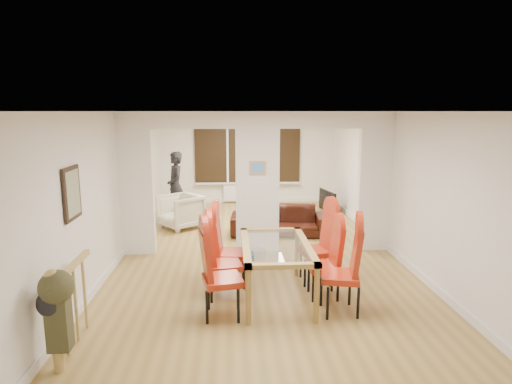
{
  "coord_description": "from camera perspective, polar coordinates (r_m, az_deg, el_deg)",
  "views": [
    {
      "loc": [
        -0.49,
        -7.75,
        2.6
      ],
      "look_at": [
        0.01,
        0.6,
        1.03
      ],
      "focal_mm": 30.0,
      "sensor_mm": 36.0,
      "label": 1
    }
  ],
  "objects": [
    {
      "name": "floor",
      "position": [
        8.19,
        0.18,
        -7.85
      ],
      "size": [
        5.0,
        9.0,
        0.01
      ],
      "primitive_type": "cube",
      "color": "olive",
      "rests_on": "ground"
    },
    {
      "name": "room_walls",
      "position": [
        7.88,
        0.19,
        1.16
      ],
      "size": [
        5.0,
        9.0,
        2.6
      ],
      "primitive_type": null,
      "color": "silver",
      "rests_on": "floor"
    },
    {
      "name": "divider_wall",
      "position": [
        7.88,
        0.19,
        1.16
      ],
      "size": [
        5.0,
        0.18,
        2.6
      ],
      "primitive_type": "cube",
      "color": "white",
      "rests_on": "floor"
    },
    {
      "name": "bay_window_blinds",
      "position": [
        12.25,
        -1.13,
        5.49
      ],
      "size": [
        3.0,
        0.08,
        1.8
      ],
      "primitive_type": "cube",
      "color": "black",
      "rests_on": "room_walls"
    },
    {
      "name": "radiator",
      "position": [
        12.38,
        -1.11,
        -0.06
      ],
      "size": [
        1.4,
        0.08,
        0.5
      ],
      "primitive_type": "cube",
      "color": "white",
      "rests_on": "floor"
    },
    {
      "name": "pendant_light",
      "position": [
        11.09,
        0.66,
        8.32
      ],
      "size": [
        0.36,
        0.36,
        0.36
      ],
      "primitive_type": "sphere",
      "color": "orange",
      "rests_on": "room_walls"
    },
    {
      "name": "stair_newel",
      "position": [
        5.29,
        -23.16,
        -13.02
      ],
      "size": [
        0.4,
        1.2,
        1.1
      ],
      "primitive_type": null,
      "color": "#A98E4D",
      "rests_on": "floor"
    },
    {
      "name": "wall_poster",
      "position": [
        5.79,
        -23.35,
        -0.15
      ],
      "size": [
        0.04,
        0.52,
        0.67
      ],
      "primitive_type": "cube",
      "color": "gray",
      "rests_on": "room_walls"
    },
    {
      "name": "pillar_photo",
      "position": [
        7.73,
        0.24,
        3.23
      ],
      "size": [
        0.3,
        0.03,
        0.25
      ],
      "primitive_type": "cube",
      "color": "#4C8CD8",
      "rests_on": "divider_wall"
    },
    {
      "name": "dining_table",
      "position": [
        6.14,
        2.65,
        -10.41
      ],
      "size": [
        0.95,
        1.68,
        0.79
      ],
      "primitive_type": null,
      "color": "olive",
      "rests_on": "floor"
    },
    {
      "name": "dining_chair_la",
      "position": [
        5.53,
        -4.48,
        -10.72
      ],
      "size": [
        0.56,
        0.56,
        1.17
      ],
      "primitive_type": null,
      "rotation": [
        0.0,
        0.0,
        0.21
      ],
      "color": "#9D2410",
      "rests_on": "floor"
    },
    {
      "name": "dining_chair_lb",
      "position": [
        6.09,
        -4.2,
        -8.91
      ],
      "size": [
        0.52,
        0.52,
        1.13
      ],
      "primitive_type": null,
      "rotation": [
        0.0,
        0.0,
        0.17
      ],
      "color": "#9D2410",
      "rests_on": "floor"
    },
    {
      "name": "dining_chair_lc",
      "position": [
        6.51,
        -3.37,
        -7.49
      ],
      "size": [
        0.5,
        0.5,
        1.15
      ],
      "primitive_type": null,
      "rotation": [
        0.0,
        0.0,
        -0.09
      ],
      "color": "#9D2410",
      "rests_on": "floor"
    },
    {
      "name": "dining_chair_ra",
      "position": [
        5.72,
        11.15,
        -10.09
      ],
      "size": [
        0.56,
        0.56,
        1.18
      ],
      "primitive_type": null,
      "rotation": [
        0.0,
        0.0,
        -0.21
      ],
      "color": "#9D2410",
      "rests_on": "floor"
    },
    {
      "name": "dining_chair_rb",
      "position": [
        6.17,
        9.0,
        -9.06
      ],
      "size": [
        0.44,
        0.44,
        1.06
      ],
      "primitive_type": null,
      "rotation": [
        0.0,
        0.0,
        0.04
      ],
      "color": "#9D2410",
      "rests_on": "floor"
    },
    {
      "name": "dining_chair_rc",
      "position": [
        6.65,
        7.98,
        -7.08
      ],
      "size": [
        0.56,
        0.56,
        1.17
      ],
      "primitive_type": null,
      "rotation": [
        0.0,
        0.0,
        0.23
      ],
      "color": "#9D2410",
      "rests_on": "floor"
    },
    {
      "name": "sofa",
      "position": [
        9.22,
        3.16,
        -3.79
      ],
      "size": [
        2.13,
        0.98,
        0.61
      ],
      "primitive_type": "imported",
      "rotation": [
        0.0,
        0.0,
        -0.08
      ],
      "color": "black",
      "rests_on": "floor"
    },
    {
      "name": "armchair",
      "position": [
        9.83,
        -10.01,
        -2.56
      ],
      "size": [
        1.16,
        1.16,
        0.76
      ],
      "primitive_type": "imported",
      "rotation": [
        0.0,
        0.0,
        -0.88
      ],
      "color": "beige",
      "rests_on": "floor"
    },
    {
      "name": "person",
      "position": [
        10.42,
        -10.67,
        0.73
      ],
      "size": [
        0.71,
        0.58,
        1.67
      ],
      "primitive_type": "imported",
      "rotation": [
        0.0,
        0.0,
        -1.23
      ],
      "color": "black",
      "rests_on": "floor"
    },
    {
      "name": "television",
      "position": [
        11.44,
        9.04,
        -1.21
      ],
      "size": [
        0.96,
        0.32,
        0.55
      ],
      "primitive_type": "imported",
      "rotation": [
        0.0,
        0.0,
        1.78
      ],
      "color": "black",
      "rests_on": "floor"
    },
    {
      "name": "coffee_table",
      "position": [
        10.3,
        1.11,
        -3.36
      ],
      "size": [
        0.94,
        0.48,
        0.21
      ],
      "primitive_type": null,
      "rotation": [
        0.0,
        0.0,
        0.02
      ],
      "color": "black",
      "rests_on": "floor"
    },
    {
      "name": "bottle",
      "position": [
        10.37,
        2.24,
        -1.86
      ],
      "size": [
        0.07,
        0.07,
        0.28
      ],
      "primitive_type": "cylinder",
      "color": "#143F19",
      "rests_on": "coffee_table"
    },
    {
      "name": "bowl",
      "position": [
        10.25,
        0.6,
        -2.67
      ],
      "size": [
        0.2,
        0.2,
        0.05
      ],
      "primitive_type": "imported",
      "color": "black",
      "rests_on": "coffee_table"
    },
    {
      "name": "shoes",
      "position": [
        7.71,
        -1.22,
        -8.64
      ],
      "size": [
        0.24,
        0.27,
        0.1
      ],
      "primitive_type": null,
      "color": "black",
      "rests_on": "floor"
    }
  ]
}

